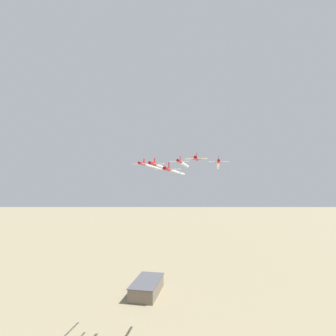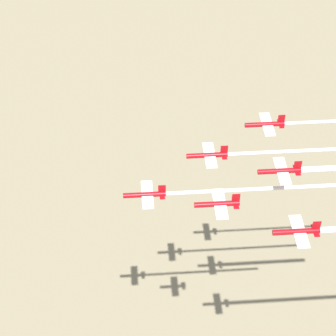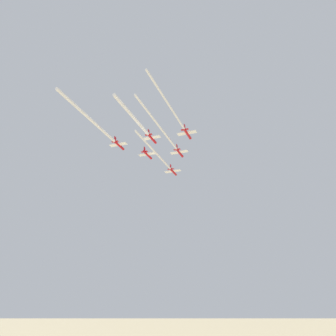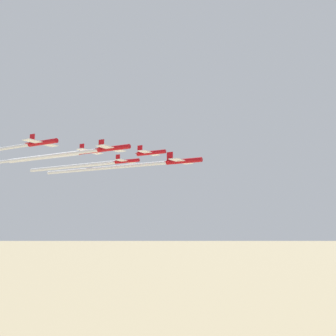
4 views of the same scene
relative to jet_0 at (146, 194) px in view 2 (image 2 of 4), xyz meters
name	(u,v)px [view 2 (image 2 of 4)]	position (x,y,z in m)	size (l,w,h in m)	color
jet_0	(146,194)	(0.00, 0.00, 0.00)	(9.44, 8.82, 3.17)	#B20C14
jet_1	(219,204)	(-14.80, 8.55, 4.85)	(9.44, 8.82, 3.17)	#B20C14
jet_2	(209,155)	(-14.66, -8.78, 3.07)	(9.44, 8.82, 3.17)	#B20C14
jet_3	(298,231)	(-29.60, 17.10, 4.84)	(9.44, 8.82, 3.17)	#B20C14
jet_4	(281,171)	(-29.47, -0.23, 5.21)	(9.44, 8.82, 3.17)	#B20C14
jet_5	(266,124)	(-29.33, -17.56, 4.34)	(9.44, 8.82, 3.17)	#B20C14
smoke_trail_0	(260,189)	(-25.43, -0.20, -0.05)	(42.20, 1.24, 0.91)	white
smoke_trail_2	(327,150)	(-42.05, -9.00, 3.02)	(46.10, 1.24, 0.87)	white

